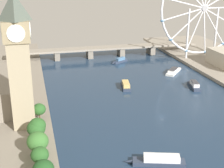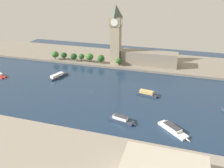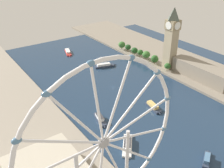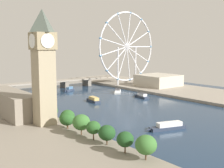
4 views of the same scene
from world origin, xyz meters
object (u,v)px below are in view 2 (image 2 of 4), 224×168
tour_boat_1 (173,129)px  tour_boat_3 (58,76)px  clock_tower (116,34)px  tour_boat_4 (122,119)px  tour_boat_0 (147,93)px  parliament_block (149,58)px

tour_boat_1 → tour_boat_3: size_ratio=0.88×
clock_tower → tour_boat_3: bearing=-40.6°
tour_boat_3 → clock_tower: bearing=-23.3°
tour_boat_3 → tour_boat_4: 131.19m
tour_boat_0 → tour_boat_3: bearing=-178.3°
tour_boat_3 → tour_boat_1: bearing=-99.6°
parliament_block → tour_boat_1: bearing=15.9°
parliament_block → tour_boat_1: 161.51m
tour_boat_0 → tour_boat_3: tour_boat_0 is taller
tour_boat_0 → tour_boat_4: size_ratio=0.98×
parliament_block → tour_boat_1: (154.95, 44.25, -10.87)m
clock_tower → tour_boat_3: (69.18, -59.30, -44.64)m
parliament_block → tour_boat_3: bearing=-54.2°
tour_boat_0 → tour_boat_4: (59.06, -14.32, 0.03)m
tour_boat_4 → clock_tower: bearing=120.8°
clock_tower → parliament_block: clock_tower is taller
clock_tower → tour_boat_3: 101.47m
clock_tower → tour_boat_0: (86.45, 61.71, -44.62)m
tour_boat_3 → tour_boat_4: bearing=-108.3°
clock_tower → tour_boat_3: size_ratio=2.58×
tour_boat_1 → tour_boat_3: bearing=-166.1°
tour_boat_0 → parliament_block: bearing=107.7°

